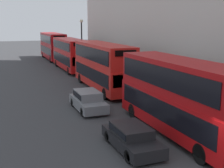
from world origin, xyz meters
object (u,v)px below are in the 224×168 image
Objects in this scene: car_hatchback at (88,100)px; pedestrian at (89,62)px; bus_second_in_queue at (103,64)px; bus_third_in_queue at (70,53)px; car_dark_sedan at (132,137)px; bus_leading at (179,94)px; bus_trailing at (53,45)px.

pedestrian is (6.38, 20.93, 0.06)m from car_hatchback.
pedestrian reaches higher than car_hatchback.
bus_second_in_queue reaches higher than bus_third_in_queue.
car_hatchback is 2.48× the size of pedestrian.
pedestrian is (6.38, 28.69, 0.14)m from car_dark_sedan.
bus_third_in_queue is 2.54× the size of car_dark_sedan.
pedestrian is at bearing 78.44° from bus_second_in_queue.
bus_second_in_queue is 7.39m from car_hatchback.
bus_leading is 3.94m from car_dark_sedan.
car_dark_sedan is at bearing -163.78° from bus_leading.
bus_third_in_queue is 12.52m from bus_trailing.
bus_leading is 0.97× the size of bus_third_in_queue.
bus_trailing is 6.36× the size of pedestrian.
car_hatchback is at bearing 116.68° from bus_leading.
pedestrian is (2.98, 27.70, -1.59)m from bus_leading.
car_dark_sedan is 29.39m from pedestrian.
bus_leading reaches higher than car_dark_sedan.
car_dark_sedan is (-3.40, -39.68, -1.79)m from bus_trailing.
bus_second_in_queue is 1.01× the size of bus_third_in_queue.
bus_leading is at bearing 16.22° from car_dark_sedan.
bus_trailing is 39.87m from car_dark_sedan.
car_hatchback reaches higher than car_dark_sedan.
pedestrian is at bearing 77.46° from car_dark_sedan.
bus_second_in_queue is at bearing -90.00° from bus_third_in_queue.
bus_second_in_queue is at bearing 61.83° from car_hatchback.
bus_second_in_queue is 2.53× the size of car_hatchback.
car_dark_sedan is (-3.40, -14.10, -1.75)m from bus_second_in_queue.
car_hatchback is at bearing -96.08° from bus_trailing.
car_dark_sedan is 0.99× the size of car_hatchback.
bus_leading is at bearing -63.32° from car_hatchback.
bus_second_in_queue is 0.99× the size of bus_trailing.
bus_third_in_queue is at bearing 90.00° from bus_leading.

